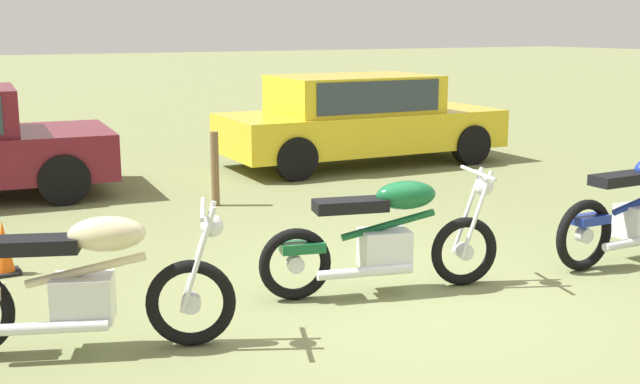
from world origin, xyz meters
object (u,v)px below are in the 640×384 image
Objects in this scene: motorcycle_cream at (83,284)px; fence_post_wooden at (215,169)px; motorcycle_green at (386,237)px; car_yellow at (358,115)px; traffic_cone at (4,250)px.

motorcycle_cream reaches higher than fence_post_wooden.
car_yellow is at bearing 74.71° from motorcycle_green.
car_yellow is at bearing 30.71° from traffic_cone.
motorcycle_cream is 2.16× the size of fence_post_wooden.
motorcycle_green is 3.79m from fence_post_wooden.
traffic_cone is (-2.71, -1.72, -0.24)m from fence_post_wooden.
car_yellow is 4.94× the size of fence_post_wooden.
car_yellow reaches higher than motorcycle_cream.
fence_post_wooden is at bearing 78.53° from motorcycle_cream.
traffic_cone is at bearing 157.07° from motorcycle_green.
motorcycle_green is 3.43m from traffic_cone.
motorcycle_cream and motorcycle_green have the same top height.
fence_post_wooden is 1.87× the size of traffic_cone.
traffic_cone is (-5.86, -3.48, -0.57)m from car_yellow.
fence_post_wooden is (-0.03, 3.79, -0.02)m from motorcycle_green.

